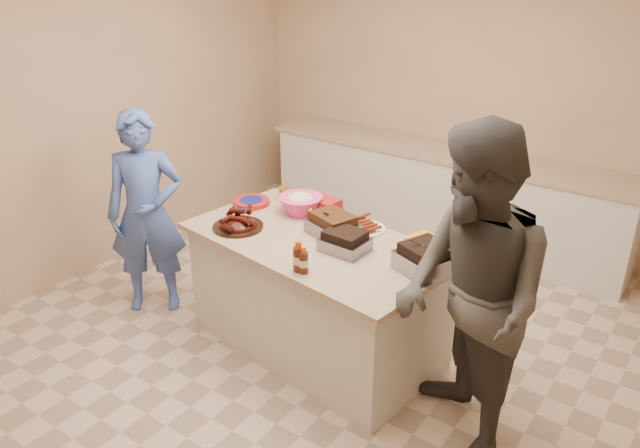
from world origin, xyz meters
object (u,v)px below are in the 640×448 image
Objects in this scene: guest_blue at (158,304)px; guest_gray at (454,439)px; bbq_bottle_b at (304,273)px; mustard_bottle at (311,221)px; plastic_cup at (284,198)px; coleslaw_bowl at (301,213)px; island at (316,346)px; bbq_bottle_a at (299,271)px; rib_platter at (238,228)px; roasting_pan at (425,271)px.

guest_blue is 2.59m from guest_gray.
mustard_bottle is at bearing 122.95° from bbq_bottle_b.
guest_gray is (1.85, -0.75, -0.86)m from plastic_cup.
mustard_bottle is at bearing -154.99° from guest_gray.
guest_blue is (-1.03, -0.58, -0.86)m from coleslaw_bowl.
island is 9.13× the size of bbq_bottle_a.
rib_platter is 0.52m from mustard_bottle.
roasting_pan is at bearing -16.68° from plastic_cup.
roasting_pan is 0.16× the size of guest_gray.
guest_gray is at bearing -22.06° from plastic_cup.
coleslaw_bowl is at bearing -171.78° from roasting_pan.
guest_blue is (-1.59, 0.13, -0.86)m from bbq_bottle_b.
island is at bearing -29.47° from guest_blue.
rib_platter is 1.36m from roasting_pan.
coleslaw_bowl reaches higher than plastic_cup.
coleslaw_bowl is 0.16m from mustard_bottle.
guest_blue is at bearing -156.68° from mustard_bottle.
roasting_pan is at bearing -172.73° from guest_gray.
roasting_pan is at bearing -12.91° from coleslaw_bowl.
roasting_pan is 3.28× the size of plastic_cup.
rib_platter is at bearing -156.61° from island.
plastic_cup reaches higher than island.
coleslaw_bowl is 0.34m from plastic_cup.
guest_blue is at bearing -134.75° from plastic_cup.
bbq_bottle_b reaches higher than roasting_pan.
bbq_bottle_a is 0.10× the size of guest_gray.
bbq_bottle_a is (0.16, -0.40, 0.86)m from island.
island is 0.91m from mustard_bottle.
guest_gray is at bearing -19.77° from mustard_bottle.
bbq_bottle_a is 0.04m from bbq_bottle_b.
rib_platter is 0.19× the size of guest_gray.
plastic_cup is at bearing 150.01° from coleslaw_bowl.
plastic_cup is 2.17m from guest_gray.
guest_gray is at bearing -16.38° from roasting_pan.
mustard_bottle is at bearing 120.48° from bbq_bottle_a.
rib_platter is 2.05× the size of bbq_bottle_b.
bbq_bottle_b is 0.11× the size of guest_blue.
roasting_pan reaches higher than plastic_cup.
plastic_cup is at bearing 97.92° from rib_platter.
coleslaw_bowl reaches higher than guest_blue.
bbq_bottle_b is at bearing -18.29° from rib_platter.
roasting_pan is 1.50m from plastic_cup.
island is 16.47× the size of mustard_bottle.
rib_platter reaches higher than roasting_pan.
rib_platter is at bearing -132.08° from mustard_bottle.
roasting_pan reaches higher than guest_gray.
roasting_pan is 0.19× the size of guest_blue.
guest_gray is at bearing -40.82° from guest_blue.
plastic_cup is at bearing 151.65° from island.
bbq_bottle_a is at bearing -19.13° from rib_platter.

